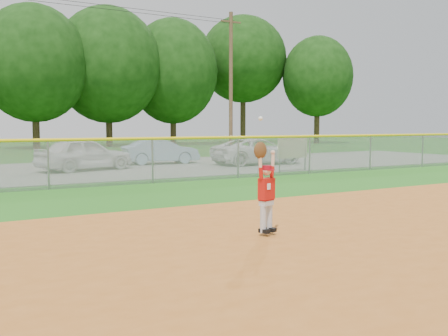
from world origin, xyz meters
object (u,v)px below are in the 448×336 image
at_px(car_blue, 161,151).
at_px(car_white_b, 257,151).
at_px(car_white_a, 84,154).
at_px(ballplayer, 266,188).
at_px(sponsor_sign, 293,148).

height_order(car_blue, car_white_b, car_white_b).
height_order(car_white_a, car_blue, car_white_a).
bearing_deg(ballplayer, car_white_a, 88.55).
xyz_separation_m(car_white_a, sponsor_sign, (7.49, -4.57, 0.28)).
bearing_deg(car_white_b, car_blue, 56.47).
height_order(car_white_a, ballplayer, ballplayer).
relative_size(car_white_b, sponsor_sign, 2.69).
height_order(car_white_b, sponsor_sign, sponsor_sign).
bearing_deg(car_white_a, car_white_b, -111.67).
bearing_deg(car_white_b, ballplayer, 146.29).
bearing_deg(car_white_a, ballplayer, 162.74).
distance_m(sponsor_sign, ballplayer, 12.38).
distance_m(car_white_a, car_blue, 4.50).
distance_m(car_blue, sponsor_sign, 7.14).
xyz_separation_m(sponsor_sign, ballplayer, (-7.85, -9.57, -0.12)).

